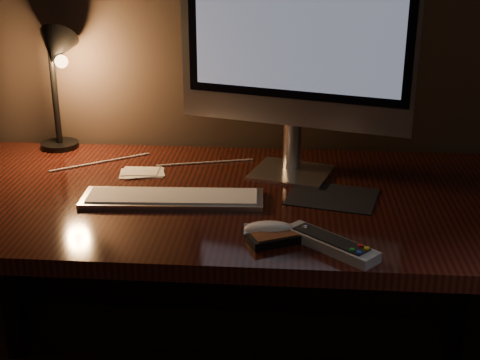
# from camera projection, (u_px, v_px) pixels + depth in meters

# --- Properties ---
(desk) EXTENTS (1.60, 0.75, 0.75)m
(desk) POSITION_uv_depth(u_px,v_px,m) (229.00, 229.00, 1.79)
(desk) COLOR black
(desk) RESTS_ON ground
(monitor) EXTENTS (0.60, 0.23, 0.65)m
(monitor) POSITION_uv_depth(u_px,v_px,m) (296.00, 32.00, 1.67)
(monitor) COLOR silver
(monitor) RESTS_ON desk
(keyboard) EXTENTS (0.45, 0.15, 0.02)m
(keyboard) POSITION_uv_depth(u_px,v_px,m) (173.00, 198.00, 1.63)
(keyboard) COLOR silver
(keyboard) RESTS_ON desk
(mousepad) EXTENTS (0.25, 0.22, 0.00)m
(mousepad) POSITION_uv_depth(u_px,v_px,m) (332.00, 197.00, 1.66)
(mousepad) COLOR black
(mousepad) RESTS_ON desk
(mouse) EXTENTS (0.12, 0.07, 0.02)m
(mouse) POSITION_uv_depth(u_px,v_px,m) (269.00, 231.00, 1.45)
(mouse) COLOR white
(mouse) RESTS_ON desk
(media_remote) EXTENTS (0.16, 0.12, 0.03)m
(media_remote) POSITION_uv_depth(u_px,v_px,m) (283.00, 237.00, 1.43)
(media_remote) COLOR black
(media_remote) RESTS_ON desk
(tv_remote) EXTENTS (0.20, 0.19, 0.03)m
(tv_remote) POSITION_uv_depth(u_px,v_px,m) (330.00, 243.00, 1.39)
(tv_remote) COLOR #96999C
(tv_remote) RESTS_ON desk
(papers) EXTENTS (0.13, 0.10, 0.01)m
(papers) POSITION_uv_depth(u_px,v_px,m) (142.00, 173.00, 1.81)
(papers) COLOR white
(papers) RESTS_ON desk
(desk_lamp) EXTENTS (0.17, 0.19, 0.38)m
(desk_lamp) POSITION_uv_depth(u_px,v_px,m) (56.00, 67.00, 1.90)
(desk_lamp) COLOR black
(desk_lamp) RESTS_ON desk
(cable) EXTENTS (0.53, 0.23, 0.00)m
(cable) POSITION_uv_depth(u_px,v_px,m) (152.00, 164.00, 1.88)
(cable) COLOR white
(cable) RESTS_ON desk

